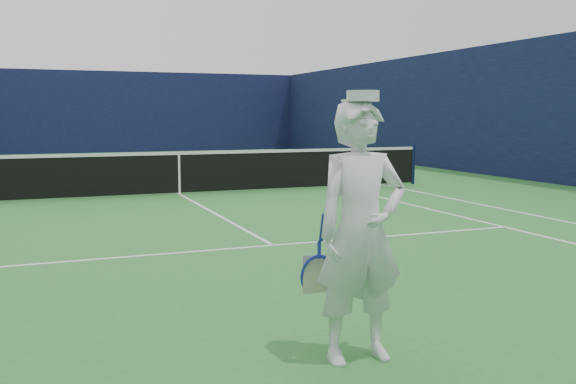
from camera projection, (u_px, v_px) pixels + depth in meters
name	position (u px, v px, depth m)	size (l,w,h in m)	color
ground	(180.00, 194.00, 15.10)	(80.00, 80.00, 0.00)	#2C742F
court_markings	(180.00, 194.00, 15.10)	(11.03, 23.83, 0.01)	white
windscreen_fence	(178.00, 109.00, 14.86)	(20.12, 36.12, 4.00)	#0E1236
tennis_net	(179.00, 171.00, 15.03)	(12.88, 0.09, 1.07)	#141E4C
tennis_player	(361.00, 231.00, 4.81)	(0.79, 0.50, 2.04)	white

